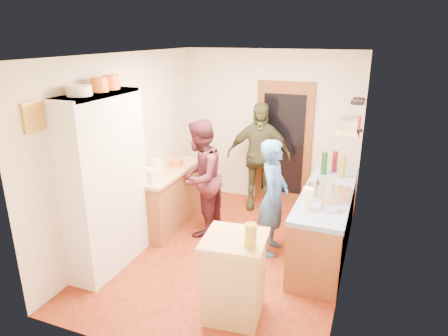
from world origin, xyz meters
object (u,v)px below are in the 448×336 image
Objects in this scene: island_base at (234,279)px; right_counter_base at (325,223)px; person_left at (203,177)px; person_hob at (275,199)px; person_back at (259,156)px; hutch_body at (105,184)px.

right_counter_base is at bearing 67.42° from island_base.
person_left reaches higher than right_counter_base.
person_back is at bearing 23.17° from person_hob.
person_hob reaches higher than island_base.
person_left is (-1.13, 0.24, 0.07)m from person_hob.
person_back reaches higher than island_base.
person_hob is (0.06, 1.39, 0.36)m from island_base.
person_back is (0.51, 1.13, 0.05)m from person_left.
person_back is (1.24, 2.40, -0.20)m from hutch_body.
island_base is 2.86m from person_back.
island_base is 0.48× the size of person_back.
island_base is 1.44m from person_hob.
right_counter_base is 1.74m from person_back.
island_base is at bearing -112.58° from right_counter_base.
person_left reaches higher than island_base.
hutch_body is 1.00× the size of right_counter_base.
hutch_body reaches higher than island_base.
person_hob is at bearing -156.84° from right_counter_base.
person_left is (-1.08, 1.63, 0.42)m from island_base.
person_hob is 1.51m from person_back.
person_hob is (-0.63, -0.27, 0.37)m from right_counter_base.
hutch_body reaches higher than person_hob.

